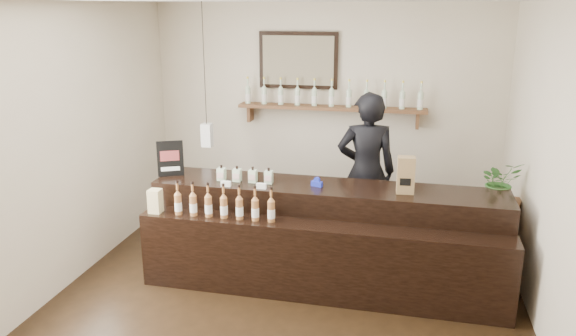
{
  "coord_description": "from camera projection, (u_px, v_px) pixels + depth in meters",
  "views": [
    {
      "loc": [
        1.02,
        -4.66,
        2.75
      ],
      "look_at": [
        -0.11,
        0.7,
        1.16
      ],
      "focal_mm": 35.0,
      "sensor_mm": 36.0,
      "label": 1
    }
  ],
  "objects": [
    {
      "name": "promo_sign",
      "position": [
        170.0,
        159.0,
        5.94
      ],
      "size": [
        0.26,
        0.13,
        0.38
      ],
      "color": "black",
      "rests_on": "counter"
    },
    {
      "name": "tape_dispenser",
      "position": [
        317.0,
        183.0,
        5.64
      ],
      "size": [
        0.12,
        0.08,
        0.1
      ],
      "color": "#1927B2",
      "rests_on": "counter"
    },
    {
      "name": "ground",
      "position": [
        284.0,
        305.0,
        5.35
      ],
      "size": [
        5.0,
        5.0,
        0.0
      ],
      "primitive_type": "plane",
      "color": "black",
      "rests_on": "ground"
    },
    {
      "name": "potted_plant",
      "position": [
        500.0,
        182.0,
        5.66
      ],
      "size": [
        0.49,
        0.46,
        0.44
      ],
      "primitive_type": "imported",
      "rotation": [
        0.0,
        0.0,
        0.38
      ],
      "color": "#336829",
      "rests_on": "side_cabinet"
    },
    {
      "name": "room_shell",
      "position": [
        284.0,
        131.0,
        4.88
      ],
      "size": [
        5.0,
        5.0,
        5.0
      ],
      "color": "beige",
      "rests_on": "ground"
    },
    {
      "name": "side_cabinet",
      "position": [
        493.0,
        239.0,
        5.83
      ],
      "size": [
        0.57,
        0.67,
        0.82
      ],
      "color": "brown",
      "rests_on": "ground"
    },
    {
      "name": "counter",
      "position": [
        324.0,
        239.0,
        5.69
      ],
      "size": [
        3.59,
        1.03,
        1.17
      ],
      "color": "black",
      "rests_on": "ground"
    },
    {
      "name": "paper_bag",
      "position": [
        406.0,
        175.0,
        5.4
      ],
      "size": [
        0.17,
        0.14,
        0.36
      ],
      "color": "olive",
      "rests_on": "counter"
    },
    {
      "name": "shopkeeper",
      "position": [
        367.0,
        162.0,
        6.39
      ],
      "size": [
        0.83,
        0.62,
        2.08
      ],
      "primitive_type": "imported",
      "rotation": [
        0.0,
        0.0,
        3.31
      ],
      "color": "black",
      "rests_on": "ground"
    },
    {
      "name": "back_wall_decor",
      "position": [
        312.0,
        87.0,
        7.12
      ],
      "size": [
        2.66,
        0.96,
        1.69
      ],
      "color": "brown",
      "rests_on": "ground"
    }
  ]
}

